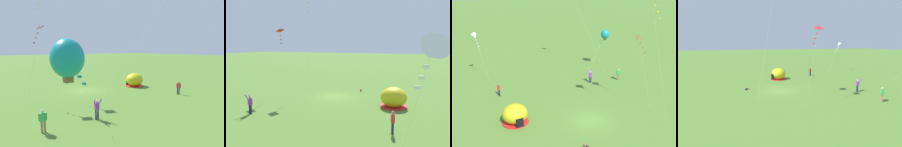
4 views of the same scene
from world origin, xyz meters
The scene contains 8 objects.
ground_plane centered at (0.00, 0.00, 0.00)m, with size 300.00×300.00×0.00m, color #517A2D.
popup_tent centered at (-7.77, 1.89, 1.00)m, with size 2.81×2.81×2.10m.
toddler_crawling centered at (-2.05, -4.40, 0.18)m, with size 0.39×0.55×0.32m.
person_with_toddler centered at (8.33, 9.67, 0.96)m, with size 0.58×0.30×1.72m.
person_near_tent centered at (-9.04, 9.03, 0.96)m, with size 0.36×0.56×1.72m.
person_flying_kite centered at (3.98, 9.92, 1.00)m, with size 0.68×0.51×1.89m.
kite_red centered at (6.47, 2.22, 7.88)m, with size 1.86×2.59×8.61m.
kite_teal centered at (8.65, 15.65, 5.65)m, with size 4.62×3.13×6.43m.
Camera 1 is at (11.21, 22.25, 6.05)m, focal length 28.00 mm.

